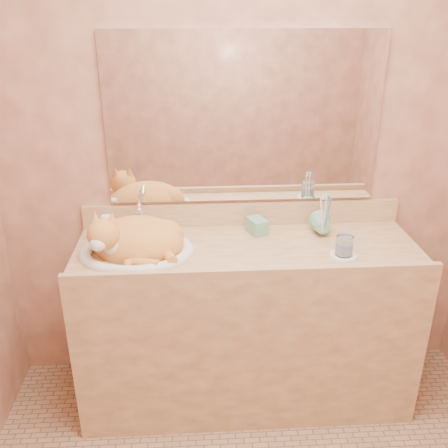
{
  "coord_description": "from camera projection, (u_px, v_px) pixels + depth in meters",
  "views": [
    {
      "loc": [
        -0.24,
        -1.34,
        1.88
      ],
      "look_at": [
        -0.11,
        0.7,
        0.98
      ],
      "focal_mm": 40.0,
      "sensor_mm": 36.0,
      "label": 1
    }
  ],
  "objects": [
    {
      "name": "saucer",
      "position": [
        343.0,
        256.0,
        2.23
      ],
      "size": [
        0.12,
        0.12,
        0.01
      ],
      "primitive_type": "cylinder",
      "color": "white",
      "rests_on": "vanity_counter"
    },
    {
      "name": "sink_basin",
      "position": [
        136.0,
        237.0,
        2.24
      ],
      "size": [
        0.53,
        0.45,
        0.16
      ],
      "primitive_type": null,
      "rotation": [
        0.0,
        0.0,
        -0.07
      ],
      "color": "white",
      "rests_on": "vanity_counter"
    },
    {
      "name": "cat",
      "position": [
        134.0,
        238.0,
        2.25
      ],
      "size": [
        0.46,
        0.4,
        0.23
      ],
      "primitive_type": null,
      "rotation": [
        0.0,
        0.0,
        -0.14
      ],
      "color": "#C7772E",
      "rests_on": "sink_basin"
    },
    {
      "name": "vanity_counter",
      "position": [
        246.0,
        324.0,
        2.49
      ],
      "size": [
        1.6,
        0.55,
        0.85
      ],
      "primitive_type": null,
      "color": "#986D44",
      "rests_on": "floor"
    },
    {
      "name": "mirror",
      "position": [
        244.0,
        120.0,
        2.34
      ],
      "size": [
        1.3,
        0.02,
        0.8
      ],
      "primitive_type": "cube",
      "color": "white",
      "rests_on": "wall_back"
    },
    {
      "name": "toothbrushes",
      "position": [
        325.0,
        213.0,
        2.35
      ],
      "size": [
        0.04,
        0.04,
        0.23
      ],
      "primitive_type": null,
      "color": "white",
      "rests_on": "toothbrush_cup"
    },
    {
      "name": "water_glass",
      "position": [
        344.0,
        245.0,
        2.21
      ],
      "size": [
        0.08,
        0.08,
        0.09
      ],
      "primitive_type": "cylinder",
      "color": "silver",
      "rests_on": "saucer"
    },
    {
      "name": "lotion_bottle",
      "position": [
        107.0,
        227.0,
        2.38
      ],
      "size": [
        0.05,
        0.05,
        0.12
      ],
      "primitive_type": "cylinder",
      "color": "white",
      "rests_on": "vanity_counter"
    },
    {
      "name": "soap_dispenser",
      "position": [
        263.0,
        221.0,
        2.39
      ],
      "size": [
        0.1,
        0.1,
        0.17
      ],
      "primitive_type": "imported",
      "rotation": [
        0.0,
        0.0,
        0.37
      ],
      "color": "#6BAB89",
      "rests_on": "vanity_counter"
    },
    {
      "name": "wall_back",
      "position": [
        243.0,
        148.0,
        2.41
      ],
      "size": [
        2.4,
        0.02,
        2.5
      ],
      "primitive_type": "cube",
      "color": "brown",
      "rests_on": "ground"
    },
    {
      "name": "faucet",
      "position": [
        140.0,
        218.0,
        2.41
      ],
      "size": [
        0.05,
        0.12,
        0.17
      ],
      "primitive_type": null,
      "rotation": [
        0.0,
        0.0,
        -0.06
      ],
      "color": "white",
      "rests_on": "vanity_counter"
    },
    {
      "name": "toothbrush_cup",
      "position": [
        324.0,
        229.0,
        2.38
      ],
      "size": [
        0.11,
        0.11,
        0.1
      ],
      "primitive_type": "imported",
      "rotation": [
        0.0,
        0.0,
        -0.03
      ],
      "color": "#6BAB89",
      "rests_on": "vanity_counter"
    }
  ]
}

